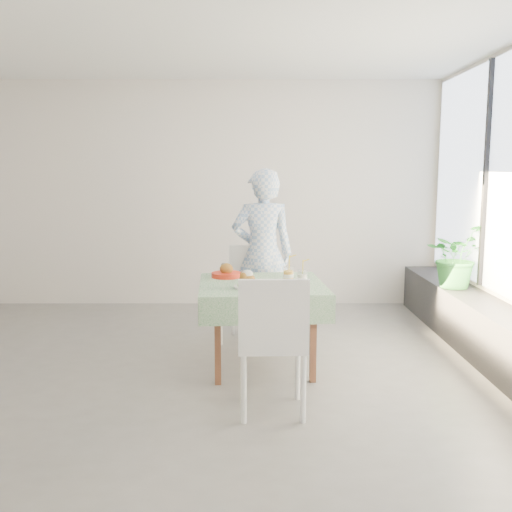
{
  "coord_description": "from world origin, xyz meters",
  "views": [
    {
      "loc": [
        0.7,
        -4.69,
        1.67
      ],
      "look_at": [
        0.71,
        0.11,
        0.97
      ],
      "focal_mm": 40.0,
      "sensor_mm": 36.0,
      "label": 1
    }
  ],
  "objects_px": {
    "chair_far": "(245,312)",
    "chair_near": "(272,370)",
    "potted_plant": "(455,256)",
    "diner": "(263,254)",
    "main_dish": "(249,282)",
    "cafe_table": "(262,315)",
    "juice_cup_orange": "(288,275)"
  },
  "relations": [
    {
      "from": "chair_far",
      "to": "chair_near",
      "type": "height_order",
      "value": "chair_near"
    },
    {
      "from": "potted_plant",
      "to": "chair_near",
      "type": "bearing_deg",
      "value": -134.86
    },
    {
      "from": "chair_far",
      "to": "diner",
      "type": "relative_size",
      "value": 0.55
    },
    {
      "from": "chair_far",
      "to": "diner",
      "type": "xyz_separation_m",
      "value": [
        0.17,
        0.14,
        0.57
      ]
    },
    {
      "from": "main_dish",
      "to": "potted_plant",
      "type": "relative_size",
      "value": 0.44
    },
    {
      "from": "cafe_table",
      "to": "chair_near",
      "type": "relative_size",
      "value": 1.13
    },
    {
      "from": "cafe_table",
      "to": "juice_cup_orange",
      "type": "relative_size",
      "value": 4.08
    },
    {
      "from": "juice_cup_orange",
      "to": "diner",
      "type": "bearing_deg",
      "value": 103.0
    },
    {
      "from": "chair_near",
      "to": "diner",
      "type": "bearing_deg",
      "value": 91.26
    },
    {
      "from": "chair_near",
      "to": "potted_plant",
      "type": "distance_m",
      "value": 2.79
    },
    {
      "from": "chair_far",
      "to": "chair_near",
      "type": "bearing_deg",
      "value": -82.89
    },
    {
      "from": "chair_far",
      "to": "chair_near",
      "type": "distance_m",
      "value": 1.75
    },
    {
      "from": "chair_far",
      "to": "potted_plant",
      "type": "xyz_separation_m",
      "value": [
        2.15,
        0.21,
        0.54
      ]
    },
    {
      "from": "chair_near",
      "to": "juice_cup_orange",
      "type": "xyz_separation_m",
      "value": [
        0.17,
        0.98,
        0.5
      ]
    },
    {
      "from": "cafe_table",
      "to": "juice_cup_orange",
      "type": "xyz_separation_m",
      "value": [
        0.23,
        0.04,
        0.34
      ]
    },
    {
      "from": "cafe_table",
      "to": "main_dish",
      "type": "relative_size",
      "value": 3.85
    },
    {
      "from": "cafe_table",
      "to": "potted_plant",
      "type": "xyz_separation_m",
      "value": [
        1.99,
        1.0,
        0.37
      ]
    },
    {
      "from": "diner",
      "to": "potted_plant",
      "type": "height_order",
      "value": "diner"
    },
    {
      "from": "cafe_table",
      "to": "diner",
      "type": "height_order",
      "value": "diner"
    },
    {
      "from": "chair_near",
      "to": "main_dish",
      "type": "distance_m",
      "value": 0.89
    },
    {
      "from": "chair_far",
      "to": "main_dish",
      "type": "relative_size",
      "value": 3.25
    },
    {
      "from": "cafe_table",
      "to": "diner",
      "type": "bearing_deg",
      "value": 88.85
    },
    {
      "from": "diner",
      "to": "main_dish",
      "type": "xyz_separation_m",
      "value": [
        -0.13,
        -1.15,
        -0.07
      ]
    },
    {
      "from": "main_dish",
      "to": "juice_cup_orange",
      "type": "bearing_deg",
      "value": 36.57
    },
    {
      "from": "diner",
      "to": "juice_cup_orange",
      "type": "relative_size",
      "value": 6.3
    },
    {
      "from": "cafe_table",
      "to": "juice_cup_orange",
      "type": "height_order",
      "value": "juice_cup_orange"
    },
    {
      "from": "diner",
      "to": "chair_far",
      "type": "bearing_deg",
      "value": 34.16
    },
    {
      "from": "juice_cup_orange",
      "to": "cafe_table",
      "type": "bearing_deg",
      "value": -169.91
    },
    {
      "from": "chair_near",
      "to": "chair_far",
      "type": "bearing_deg",
      "value": 97.11
    },
    {
      "from": "cafe_table",
      "to": "chair_near",
      "type": "distance_m",
      "value": 0.95
    },
    {
      "from": "diner",
      "to": "main_dish",
      "type": "relative_size",
      "value": 5.95
    },
    {
      "from": "diner",
      "to": "main_dish",
      "type": "distance_m",
      "value": 1.16
    }
  ]
}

